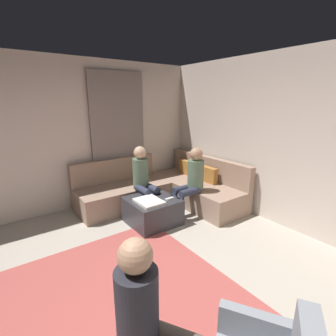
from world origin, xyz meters
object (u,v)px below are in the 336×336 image
(ottoman, at_px, (152,211))
(person_on_couch_back, at_px, (191,179))
(person_on_armchair, at_px, (151,318))
(sectional_couch, at_px, (165,189))
(game_remote, at_px, (170,199))
(coffee_mug, at_px, (154,190))
(person_on_couch_side, at_px, (143,178))

(ottoman, relative_size, person_on_couch_back, 0.63)
(person_on_couch_back, distance_m, person_on_armchair, 2.86)
(sectional_couch, height_order, person_on_armchair, person_on_armchair)
(sectional_couch, height_order, game_remote, sectional_couch)
(coffee_mug, height_order, game_remote, coffee_mug)
(ottoman, bearing_deg, person_on_armchair, -32.50)
(ottoman, xyz_separation_m, game_remote, (0.18, 0.22, 0.22))
(game_remote, relative_size, person_on_armchair, 0.13)
(person_on_armchair, bearing_deg, ottoman, -154.07)
(coffee_mug, height_order, person_on_armchair, person_on_armchair)
(coffee_mug, distance_m, person_on_couch_back, 0.67)
(game_remote, distance_m, person_on_couch_side, 0.66)
(ottoman, relative_size, person_on_armchair, 0.64)
(game_remote, xyz_separation_m, person_on_couch_back, (-0.04, 0.49, 0.23))
(ottoman, distance_m, game_remote, 0.36)
(coffee_mug, height_order, person_on_couch_side, person_on_couch_side)
(sectional_couch, xyz_separation_m, person_on_couch_back, (0.72, 0.06, 0.38))
(game_remote, bearing_deg, coffee_mug, -174.29)
(ottoman, xyz_separation_m, person_on_couch_side, (-0.42, 0.09, 0.45))
(sectional_couch, distance_m, game_remote, 0.88)
(person_on_couch_back, bearing_deg, person_on_couch_side, 47.35)
(sectional_couch, bearing_deg, person_on_couch_back, 4.40)
(sectional_couch, xyz_separation_m, coffee_mug, (0.35, -0.48, 0.19))
(person_on_couch_side, bearing_deg, game_remote, 101.74)
(sectional_couch, xyz_separation_m, person_on_couch_side, (0.15, -0.56, 0.38))
(coffee_mug, relative_size, person_on_couch_side, 0.08)
(coffee_mug, relative_size, person_on_couch_back, 0.08)
(person_on_couch_side, relative_size, person_on_armchair, 1.02)
(sectional_couch, relative_size, game_remote, 17.00)
(person_on_couch_back, xyz_separation_m, person_on_couch_side, (-0.57, -0.62, 0.00))
(coffee_mug, bearing_deg, person_on_couch_side, -157.28)
(sectional_couch, bearing_deg, game_remote, -30.09)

